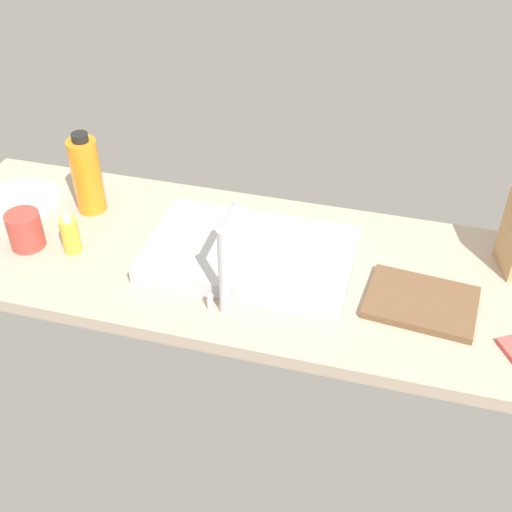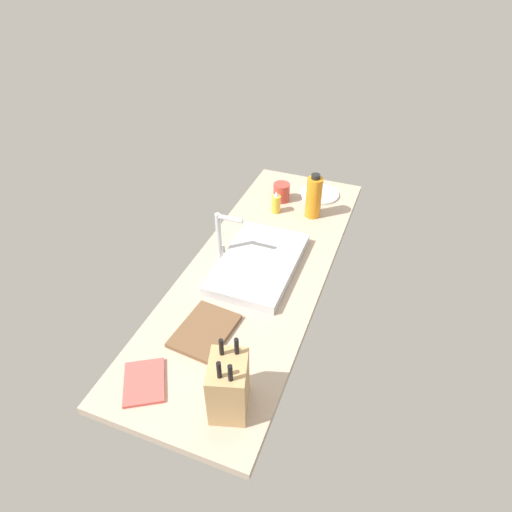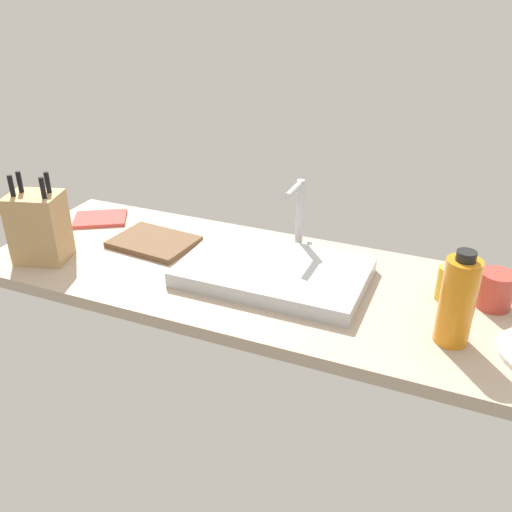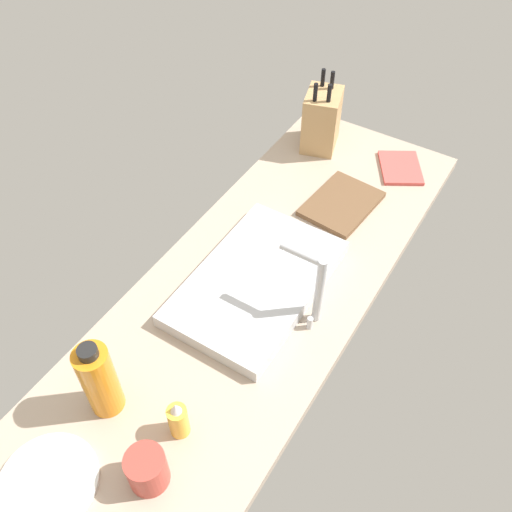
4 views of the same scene
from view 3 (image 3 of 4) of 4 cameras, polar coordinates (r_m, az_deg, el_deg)
countertop_slab at (r=155.80cm, az=2.07°, el=-2.95°), size 173.12×58.97×3.50cm
sink_basin at (r=154.24cm, az=1.88°, el=-1.62°), size 51.17×31.74×4.27cm
faucet at (r=163.80cm, az=4.46°, el=4.56°), size 5.50×12.68×22.98cm
knife_block at (r=172.99cm, az=-21.54°, el=2.81°), size 17.36×15.21×26.70cm
cutting_board at (r=176.70cm, az=-10.52°, el=1.44°), size 26.66×20.68×1.80cm
soap_bottle at (r=151.52cm, az=19.02°, el=-2.51°), size 4.63×4.63×12.17cm
water_bottle at (r=132.48cm, az=20.13°, el=-4.36°), size 7.93×7.93×23.38cm
dish_towel at (r=198.56cm, az=-15.82°, el=3.73°), size 21.78×20.32×1.20cm
coffee_mug at (r=152.88cm, az=23.55°, el=-3.25°), size 8.79×8.79×9.72cm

